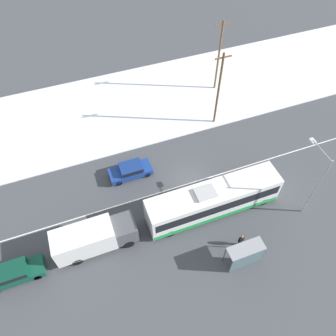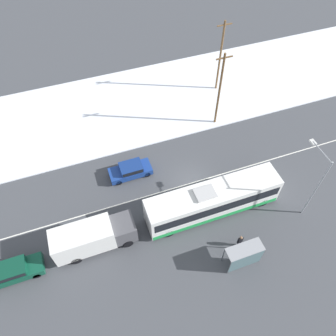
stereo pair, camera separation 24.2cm
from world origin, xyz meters
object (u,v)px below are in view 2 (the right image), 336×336
object	(u,v)px
city_bus	(213,200)
parked_car_near_truck	(13,271)
utility_pole_snowlot	(220,56)
utility_pole_roadside	(220,90)
box_truck	(92,237)
pedestrian_at_stop	(240,240)
streetlamp	(316,178)
sedan_car	(131,170)
bus_shelter	(245,256)

from	to	relation	value
city_bus	parked_car_near_truck	bearing A→B (deg)	-179.32
parked_car_near_truck	utility_pole_snowlot	bearing A→B (deg)	32.64
parked_car_near_truck	utility_pole_roadside	bearing A→B (deg)	25.33
box_truck	pedestrian_at_stop	size ratio (longest dim) A/B	4.38
city_bus	streetlamp	xyz separation A→B (m)	(7.94, -2.59, 3.08)
city_bus	sedan_car	bearing A→B (deg)	131.92
pedestrian_at_stop	utility_pole_roadside	world-z (taller)	utility_pole_roadside
box_truck	city_bus	bearing A→B (deg)	-0.82
box_truck	streetlamp	bearing A→B (deg)	-8.24
pedestrian_at_stop	utility_pole_snowlot	bearing A→B (deg)	70.36
city_bus	bus_shelter	size ratio (longest dim) A/B	4.06
sedan_car	utility_pole_roadside	size ratio (longest dim) A/B	0.47
sedan_car	parked_car_near_truck	bearing A→B (deg)	30.10
city_bus	bus_shelter	bearing A→B (deg)	-87.41
bus_shelter	streetlamp	distance (m)	8.85
city_bus	pedestrian_at_stop	size ratio (longest dim) A/B	7.82
city_bus	pedestrian_at_stop	world-z (taller)	city_bus
city_bus	bus_shelter	xyz separation A→B (m)	(0.26, -5.73, 0.00)
box_truck	sedan_car	world-z (taller)	box_truck
pedestrian_at_stop	bus_shelter	distance (m)	1.85
box_truck	streetlamp	distance (m)	19.44
city_bus	bus_shelter	world-z (taller)	city_bus
parked_car_near_truck	streetlamp	xyz separation A→B (m)	(25.71, -2.38, 3.94)
parked_car_near_truck	pedestrian_at_stop	distance (m)	18.96
pedestrian_at_stop	bus_shelter	bearing A→B (deg)	-108.08
box_truck	utility_pole_roadside	distance (m)	19.75
sedan_car	bus_shelter	world-z (taller)	bus_shelter
bus_shelter	utility_pole_snowlot	world-z (taller)	utility_pole_snowlot
sedan_car	utility_pole_roadside	xyz separation A→B (m)	(11.30, 4.09, 3.95)
streetlamp	sedan_car	bearing A→B (deg)	146.42
parked_car_near_truck	bus_shelter	size ratio (longest dim) A/B	1.49
city_bus	utility_pole_roadside	distance (m)	12.37
box_truck	utility_pole_snowlot	xyz separation A→B (m)	(19.13, 16.20, 3.12)
bus_shelter	utility_pole_roadside	bearing A→B (deg)	72.85
sedan_car	bus_shelter	bearing A→B (deg)	116.70
box_truck	pedestrian_at_stop	distance (m)	12.59
utility_pole_snowlot	sedan_car	bearing A→B (deg)	-145.32
box_truck	pedestrian_at_stop	world-z (taller)	box_truck
parked_car_near_truck	pedestrian_at_stop	bearing A→B (deg)	-11.85
utility_pole_roadside	utility_pole_snowlot	bearing A→B (deg)	63.95
sedan_car	pedestrian_at_stop	distance (m)	12.69
bus_shelter	utility_pole_roadside	size ratio (longest dim) A/B	0.34
pedestrian_at_stop	box_truck	bearing A→B (deg)	160.20
box_truck	utility_pole_roadside	world-z (taller)	utility_pole_roadside
sedan_car	utility_pole_snowlot	distance (m)	17.53
parked_car_near_truck	bus_shelter	xyz separation A→B (m)	(18.03, -5.52, 0.87)
box_truck	streetlamp	size ratio (longest dim) A/B	0.93
box_truck	utility_pole_snowlot	bearing A→B (deg)	40.25
utility_pole_roadside	box_truck	bearing A→B (deg)	-147.17
sedan_car	streetlamp	world-z (taller)	streetlamp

